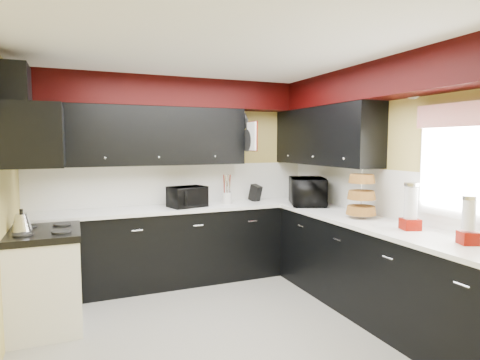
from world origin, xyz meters
The scene contains 33 objects.
ground centered at (0.00, 0.00, 0.00)m, with size 3.60×3.60×0.00m, color gray.
wall_back centered at (0.00, 1.80, 1.25)m, with size 3.60×0.06×2.50m, color #E0C666.
wall_right centered at (1.80, 0.00, 1.25)m, with size 0.06×3.60×2.50m, color #E0C666.
ceiling centered at (0.00, 0.00, 2.50)m, with size 3.60×3.60×0.06m, color white.
cab_back centered at (0.00, 1.50, 0.45)m, with size 3.60×0.60×0.90m, color black.
cab_right centered at (1.50, -0.30, 0.45)m, with size 0.60×3.00×0.90m, color black.
counter_back centered at (0.00, 1.50, 0.92)m, with size 3.62×0.64×0.04m, color white.
counter_right centered at (1.50, -0.30, 0.92)m, with size 0.64×3.02×0.04m, color white.
splash_back centered at (0.00, 1.79, 1.19)m, with size 3.60×0.02×0.50m, color white.
splash_right centered at (1.79, 0.00, 1.19)m, with size 0.02×3.60×0.50m, color white.
upper_back centered at (-0.50, 1.62, 1.80)m, with size 2.60×0.35×0.70m, color black.
upper_right centered at (1.62, 0.90, 1.80)m, with size 0.35×1.80×0.70m, color black.
soffit_back centered at (0.00, 1.62, 2.33)m, with size 3.60×0.36×0.35m, color black.
soffit_right centered at (1.62, -0.18, 2.33)m, with size 0.36×3.24×0.35m, color black.
stove centered at (-1.50, 0.75, 0.43)m, with size 0.60×0.75×0.86m, color white.
cooktop centered at (-1.50, 0.75, 0.89)m, with size 0.62×0.77×0.06m, color black.
hood centered at (-1.55, 0.75, 1.78)m, with size 0.50×0.78×0.55m, color black.
hood_duct centered at (-1.68, 0.75, 2.20)m, with size 0.24×0.40×0.40m, color black.
window centered at (1.79, -0.90, 1.55)m, with size 0.03×0.86×0.96m, color white, non-canonical shape.
valance centered at (1.73, -0.90, 1.95)m, with size 0.04×0.88×0.20m, color red.
pan_top centered at (0.82, 1.55, 2.00)m, with size 0.03×0.22×0.40m, color black, non-canonical shape.
pan_mid centered at (0.82, 1.42, 1.75)m, with size 0.03×0.28×0.46m, color black, non-canonical shape.
pan_low centered at (0.82, 1.68, 1.72)m, with size 0.03×0.24×0.42m, color black, non-canonical shape.
cut_board centered at (0.83, 1.30, 1.80)m, with size 0.03×0.26×0.35m, color white.
baskets centered at (1.52, 0.05, 1.18)m, with size 0.27×0.27×0.50m, color brown, non-canonical shape.
deco_plate centered at (1.77, -0.35, 2.25)m, with size 0.03×0.24×0.24m, color white, non-canonical shape.
toaster_oven centered at (0.04, 1.44, 1.06)m, with size 0.43×0.36×0.25m, color black.
microwave centered at (1.49, 1.03, 1.11)m, with size 0.61×0.42×0.34m, color black.
utensil_crock centered at (0.58, 1.51, 1.01)m, with size 0.13×0.13×0.14m, color silver.
knife_block centered at (1.01, 1.57, 1.05)m, with size 0.10×0.14×0.22m, color black.
kettle centered at (-1.68, 0.79, 1.00)m, with size 0.17×0.17×0.16m, color silver, non-canonical shape.
dispenser_a centered at (1.55, -0.59, 1.14)m, with size 0.15×0.15×0.40m, color #57130A, non-canonical shape.
dispenser_b centered at (1.55, -1.16, 1.11)m, with size 0.12×0.12×0.33m, color #701503, non-canonical shape.
Camera 1 is at (-1.22, -3.27, 1.71)m, focal length 30.00 mm.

